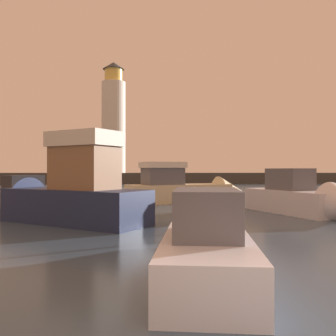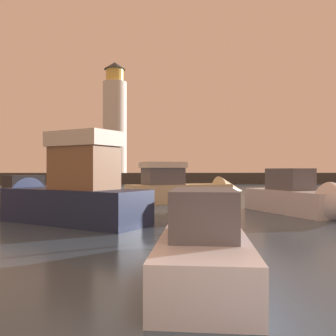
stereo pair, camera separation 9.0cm
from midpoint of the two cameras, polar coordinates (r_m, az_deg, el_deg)
ground_plane at (r=28.76m, az=-0.28°, el=-4.26°), size 220.00×220.00×0.00m
breakwater at (r=55.18m, az=-1.41°, el=-1.56°), size 79.38×4.11×1.56m
lighthouse at (r=55.90m, az=-8.14°, el=7.25°), size 3.51×3.51×16.41m
motorboat_0 at (r=22.80m, az=-17.22°, el=-3.89°), size 5.87×5.57×2.15m
motorboat_1 at (r=23.13m, az=3.54°, el=-3.21°), size 8.04×4.68×2.83m
motorboat_2 at (r=17.47m, az=20.79°, el=-4.55°), size 3.84×6.79×2.40m
motorboat_3 at (r=14.77m, az=-16.00°, el=-3.77°), size 7.18×5.68×3.66m
motorboat_4 at (r=7.82m, az=5.77°, el=-10.91°), size 2.27×6.05×1.93m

